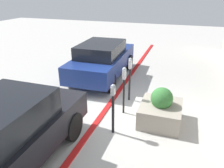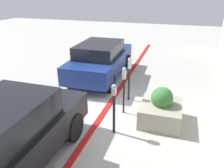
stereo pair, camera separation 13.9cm
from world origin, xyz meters
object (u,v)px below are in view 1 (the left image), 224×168
parking_meter_second (124,82)px  planter_box (161,110)px  parked_car_middle (102,59)px  parking_meter_nearest (113,102)px  parked_car_front (7,133)px  parking_meter_middle (130,73)px

parking_meter_second → planter_box: bearing=-98.0°
planter_box → parked_car_middle: parked_car_middle is taller
parking_meter_second → planter_box: parking_meter_second is taller
parking_meter_nearest → parked_car_middle: size_ratio=0.32×
parked_car_front → planter_box: bearing=-45.7°
parking_meter_middle → parked_car_front: (-3.89, 1.65, -0.16)m
planter_box → parked_car_middle: 4.10m
parking_meter_second → planter_box: 1.35m
parking_meter_middle → parked_car_middle: 2.45m
parking_meter_nearest → parked_car_middle: parked_car_middle is taller
parked_car_middle → planter_box: bearing=-136.2°
planter_box → parked_car_front: 4.04m
planter_box → parked_car_front: bearing=134.3°
parking_meter_nearest → parking_meter_second: 1.10m
parking_meter_second → parking_meter_nearest: bearing=-179.4°
parking_meter_middle → parked_car_middle: size_ratio=0.35×
parked_car_front → parked_car_middle: size_ratio=0.90×
parking_meter_second → parking_meter_middle: size_ratio=0.99×
parking_meter_second → parked_car_front: size_ratio=0.38×
parking_meter_nearest → planter_box: bearing=-51.3°
planter_box → parking_meter_middle: bearing=48.1°
planter_box → parked_car_front: parked_car_front is taller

